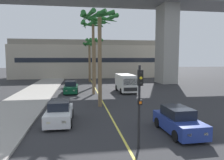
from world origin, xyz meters
TOP-DOWN VIEW (x-y plane):
  - sidewalk_left at (-8.00, 16.00)m, footprint 4.80×80.00m
  - lane_stripe_center at (0.00, 24.00)m, footprint 0.14×56.00m
  - bridge_overpass at (1.58, 36.18)m, footprint 63.63×8.00m
  - pier_building_backdrop at (0.00, 51.02)m, footprint 35.77×8.04m
  - car_queue_front at (-3.51, 26.75)m, footprint 1.84×4.10m
  - car_queue_second at (3.52, 10.34)m, footprint 1.92×4.14m
  - car_queue_third at (-3.82, 13.58)m, footprint 1.86×4.12m
  - delivery_van at (3.82, 26.52)m, footprint 2.21×5.28m
  - traffic_light_median_near at (0.50, 8.37)m, footprint 0.24×0.37m
  - palm_tree_near_median at (-0.62, 25.44)m, footprint 3.15×3.29m
  - palm_tree_mid_median at (0.06, 32.94)m, footprint 2.94×2.97m
  - palm_tree_far_median at (-0.38, 40.46)m, footprint 2.65×2.73m
  - palm_tree_farthest_median at (-0.51, 18.25)m, footprint 3.65×3.66m

SIDE VIEW (x-z plane):
  - lane_stripe_center at x=0.00m, z-range 0.00..0.01m
  - sidewalk_left at x=-8.00m, z-range 0.00..0.15m
  - car_queue_front at x=-3.51m, z-range -0.06..1.50m
  - car_queue_second at x=3.52m, z-range -0.06..1.50m
  - car_queue_third at x=-3.82m, z-range -0.06..1.50m
  - delivery_van at x=3.82m, z-range 0.11..2.47m
  - traffic_light_median_near at x=0.50m, z-range 0.61..4.81m
  - pier_building_backdrop at x=0.00m, z-range -0.06..8.76m
  - palm_tree_far_median at x=-0.38m, z-range 2.12..9.90m
  - palm_tree_mid_median at x=0.06m, z-range 2.38..10.21m
  - palm_tree_farthest_median at x=-0.51m, z-range 3.01..11.86m
  - palm_tree_near_median at x=-0.62m, z-range 2.89..12.17m
  - bridge_overpass at x=1.58m, z-range 5.41..23.83m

